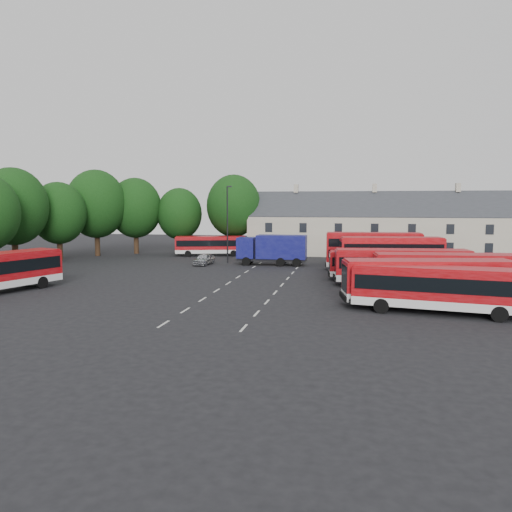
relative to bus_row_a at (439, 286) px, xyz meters
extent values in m
plane|color=black|center=(-16.87, 7.82, -1.89)|extent=(140.00, 140.00, 0.00)
cube|color=beige|center=(-16.87, -6.18, -1.89)|extent=(0.15, 1.80, 0.01)
cube|color=beige|center=(-16.87, -2.18, -1.89)|extent=(0.15, 1.80, 0.01)
cube|color=beige|center=(-16.87, 1.82, -1.89)|extent=(0.15, 1.80, 0.01)
cube|color=beige|center=(-16.87, 5.82, -1.89)|extent=(0.15, 1.80, 0.01)
cube|color=beige|center=(-16.87, 9.82, -1.89)|extent=(0.15, 1.80, 0.01)
cube|color=beige|center=(-16.87, 13.82, -1.89)|extent=(0.15, 1.80, 0.01)
cube|color=beige|center=(-16.87, 17.82, -1.89)|extent=(0.15, 1.80, 0.01)
cube|color=beige|center=(-16.87, 21.82, -1.89)|extent=(0.15, 1.80, 0.01)
cube|color=beige|center=(-16.87, 25.82, -1.89)|extent=(0.15, 1.80, 0.01)
cube|color=beige|center=(-11.87, -6.18, -1.89)|extent=(0.15, 1.80, 0.01)
cube|color=beige|center=(-11.87, -2.18, -1.89)|extent=(0.15, 1.80, 0.01)
cube|color=beige|center=(-11.87, 1.82, -1.89)|extent=(0.15, 1.80, 0.01)
cube|color=beige|center=(-11.87, 5.82, -1.89)|extent=(0.15, 1.80, 0.01)
cube|color=beige|center=(-11.87, 9.82, -1.89)|extent=(0.15, 1.80, 0.01)
cube|color=beige|center=(-11.87, 13.82, -1.89)|extent=(0.15, 1.80, 0.01)
cube|color=beige|center=(-11.87, 17.82, -1.89)|extent=(0.15, 1.80, 0.01)
cube|color=beige|center=(-11.87, 21.82, -1.89)|extent=(0.15, 1.80, 0.01)
cube|color=beige|center=(-11.87, 25.82, -1.89)|extent=(0.15, 1.80, 0.01)
cylinder|color=black|center=(-44.87, 17.82, 0.21)|extent=(0.70, 0.70, 4.20)
ellipsoid|color=#10330E|center=(-44.87, 17.82, 5.08)|extent=(7.92, 7.92, 9.11)
cylinder|color=black|center=(-42.87, 23.82, -0.06)|extent=(0.70, 0.70, 3.67)
ellipsoid|color=#10330E|center=(-42.87, 23.82, 4.21)|extent=(6.93, 6.93, 7.97)
cylinder|color=black|center=(-40.87, 29.82, 0.29)|extent=(0.70, 0.70, 4.38)
ellipsoid|color=#10330E|center=(-40.87, 29.82, 5.37)|extent=(8.25, 8.25, 9.49)
cylinder|color=black|center=(-36.87, 33.82, 0.12)|extent=(0.70, 0.70, 4.02)
ellipsoid|color=#10330E|center=(-36.87, 33.82, 4.79)|extent=(7.59, 7.59, 8.73)
cylinder|color=black|center=(-30.87, 35.82, -0.14)|extent=(0.70, 0.70, 3.50)
ellipsoid|color=#10330E|center=(-30.87, 35.82, 3.92)|extent=(6.60, 6.60, 7.59)
cylinder|color=black|center=(-22.87, 36.82, 0.21)|extent=(0.70, 0.70, 4.20)
ellipsoid|color=#10330E|center=(-22.87, 36.82, 5.08)|extent=(7.92, 7.92, 9.11)
cube|color=beige|center=(-2.87, 37.82, 0.86)|extent=(35.00, 7.00, 5.50)
cube|color=#2D3035|center=(-2.87, 37.82, 3.61)|extent=(35.70, 7.13, 7.13)
cube|color=beige|center=(-13.87, 37.82, 7.57)|extent=(0.60, 0.90, 1.20)
cube|color=beige|center=(-2.87, 37.82, 7.57)|extent=(0.60, 0.90, 1.20)
cube|color=beige|center=(8.13, 37.82, 7.57)|extent=(0.60, 0.90, 1.20)
cube|color=silver|center=(0.00, 0.00, -1.11)|extent=(11.41, 4.34, 0.56)
cube|color=#9D0910|center=(0.00, 0.00, 0.16)|extent=(11.41, 4.34, 1.98)
cube|color=black|center=(0.00, 0.00, 0.21)|extent=(10.98, 4.33, 0.96)
cube|color=#9D0910|center=(0.00, 0.00, 1.20)|extent=(11.17, 4.20, 0.12)
cylinder|color=black|center=(-3.71, -0.54, -1.39)|extent=(1.05, 0.45, 1.01)
cylinder|color=black|center=(3.71, 0.54, -1.39)|extent=(1.05, 0.45, 1.01)
cube|color=silver|center=(-0.37, 2.40, -1.06)|extent=(12.14, 4.70, 0.59)
cube|color=#9D0910|center=(-0.37, 2.40, 0.29)|extent=(12.14, 4.70, 2.10)
cube|color=black|center=(-0.37, 2.40, 0.34)|extent=(11.68, 4.68, 1.02)
cube|color=#9D0910|center=(-0.37, 2.40, 1.39)|extent=(11.88, 4.56, 0.13)
cylinder|color=black|center=(-3.90, 0.55, -1.36)|extent=(1.11, 0.48, 1.08)
cylinder|color=black|center=(3.15, 4.26, -1.36)|extent=(1.11, 0.48, 1.08)
cube|color=silver|center=(1.95, 7.42, -1.07)|extent=(11.94, 3.71, 0.59)
cube|color=#9D0910|center=(1.95, 7.42, 0.27)|extent=(11.94, 3.71, 2.08)
cube|color=black|center=(1.95, 7.42, 0.32)|extent=(11.47, 3.73, 1.01)
cube|color=#9D0910|center=(1.95, 7.42, 1.36)|extent=(11.69, 3.58, 0.13)
cylinder|color=black|center=(-1.69, 5.88, -1.36)|extent=(1.09, 0.39, 1.07)
cylinder|color=black|center=(5.58, 8.95, -1.36)|extent=(1.09, 0.39, 1.07)
cube|color=silver|center=(-1.38, 11.09, -1.07)|extent=(11.84, 3.82, 0.58)
cube|color=#9D0910|center=(-1.38, 11.09, 0.25)|extent=(11.84, 3.82, 2.06)
cube|color=black|center=(-1.38, 11.09, 0.30)|extent=(11.39, 3.84, 1.00)
cube|color=#9D0910|center=(-1.38, 11.09, 1.33)|extent=(11.60, 3.69, 0.13)
cylinder|color=black|center=(-4.96, 9.52, -1.37)|extent=(1.08, 0.40, 1.06)
cylinder|color=black|center=(2.20, 12.66, -1.37)|extent=(1.08, 0.40, 1.06)
cube|color=silver|center=(-2.95, 14.34, -1.20)|extent=(9.98, 3.13, 0.49)
cube|color=#9D0910|center=(-2.95, 14.34, -0.09)|extent=(9.98, 3.13, 1.74)
cube|color=black|center=(-2.95, 14.34, -0.04)|extent=(9.59, 3.15, 0.85)
cube|color=#9D0910|center=(-2.95, 14.34, 0.83)|extent=(9.77, 3.02, 0.11)
cylinder|color=black|center=(-5.99, 13.05, -1.45)|extent=(0.91, 0.33, 0.89)
cylinder|color=black|center=(0.08, 15.64, -1.45)|extent=(0.91, 0.33, 0.89)
cube|color=silver|center=(-1.95, 16.07, -1.20)|extent=(10.06, 3.51, 0.49)
cube|color=#9D0910|center=(-1.95, 16.07, 0.55)|extent=(10.06, 3.51, 3.00)
cube|color=black|center=(-1.95, 16.07, -0.03)|extent=(9.68, 3.51, 0.85)
cube|color=#9D0910|center=(-1.95, 16.07, 2.09)|extent=(9.86, 3.39, 0.11)
cylinder|color=black|center=(-4.95, 14.66, -1.45)|extent=(0.92, 0.37, 0.90)
cylinder|color=black|center=(1.04, 17.49, -1.45)|extent=(0.92, 0.37, 0.90)
cube|color=black|center=(-1.95, 16.07, 1.13)|extent=(9.68, 3.51, 0.85)
cube|color=silver|center=(-3.47, 21.32, -1.18)|extent=(10.28, 2.97, 0.51)
cube|color=#9D0910|center=(-3.47, 21.32, 0.62)|extent=(10.28, 2.97, 3.09)
cube|color=black|center=(-3.47, 21.32, 0.02)|extent=(9.88, 3.00, 0.88)
cube|color=#9D0910|center=(-3.47, 21.32, 2.21)|extent=(10.07, 2.87, 0.11)
cylinder|color=black|center=(-6.64, 20.06, -1.43)|extent=(0.94, 0.32, 0.92)
cylinder|color=black|center=(-0.30, 22.57, -1.43)|extent=(0.94, 0.32, 0.92)
cube|color=black|center=(-3.47, 21.32, 1.22)|extent=(9.88, 3.00, 0.88)
cylinder|color=black|center=(-34.21, 4.62, -1.36)|extent=(0.60, 1.10, 1.06)
cube|color=silver|center=(-25.22, 32.76, -1.20)|extent=(10.05, 4.82, 0.49)
cube|color=#9D0910|center=(-25.22, 32.76, -0.09)|extent=(10.05, 4.82, 1.74)
cube|color=black|center=(-25.22, 32.76, -0.04)|extent=(9.69, 4.76, 0.85)
cube|color=#9D0910|center=(-25.22, 32.76, 0.83)|extent=(9.84, 4.68, 0.11)
cylinder|color=black|center=(-27.97, 30.94, -1.45)|extent=(0.93, 0.48, 0.89)
cylinder|color=black|center=(-22.47, 34.58, -1.45)|extent=(0.93, 0.48, 0.89)
cube|color=black|center=(-15.15, 24.12, -1.23)|extent=(8.19, 2.24, 0.31)
cube|color=#10115E|center=(-18.22, 24.09, 0.15)|extent=(2.06, 2.57, 2.45)
cube|color=black|center=(-19.19, 24.09, 0.52)|extent=(0.12, 2.17, 1.23)
cube|color=#10115E|center=(-13.98, 24.13, 0.30)|extent=(5.85, 2.60, 2.76)
cylinder|color=black|center=(-18.01, 22.94, -1.38)|extent=(1.02, 0.29, 1.02)
cylinder|color=black|center=(-12.06, 25.30, -1.38)|extent=(1.02, 0.29, 1.02)
imported|color=#B1B3B9|center=(-23.17, 22.74, -1.21)|extent=(1.92, 4.14, 1.37)
cylinder|color=black|center=(-20.89, 25.27, 2.80)|extent=(0.17, 0.17, 9.38)
cube|color=black|center=(-20.61, 25.30, 7.49)|extent=(0.58, 0.29, 0.17)
camera|label=1|loc=(-5.61, -34.24, 5.40)|focal=35.00mm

